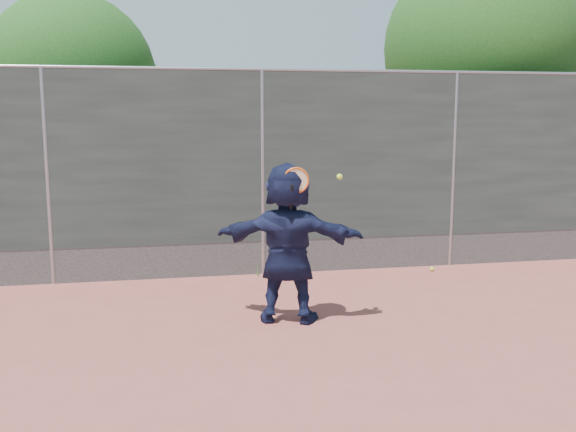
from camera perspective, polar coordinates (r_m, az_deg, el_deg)
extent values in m
plane|color=#9E4C42|center=(6.40, 2.72, -12.68)|extent=(80.00, 80.00, 0.00)
imported|color=#141938|center=(7.31, 0.00, -2.38)|extent=(1.79, 1.04, 1.84)
sphere|color=#D1F837|center=(10.05, 12.67, -4.62)|extent=(0.07, 0.07, 0.07)
cube|color=#38423D|center=(9.40, -2.29, 5.25)|extent=(20.00, 0.04, 2.50)
cube|color=slate|center=(9.62, -2.23, -3.70)|extent=(20.00, 0.03, 0.50)
cylinder|color=gray|center=(9.41, -2.34, 12.87)|extent=(20.00, 0.05, 0.05)
cylinder|color=gray|center=(9.45, -20.60, 3.18)|extent=(0.06, 0.06, 3.00)
cylinder|color=gray|center=(9.42, -2.28, 3.74)|extent=(0.06, 0.06, 3.00)
cylinder|color=gray|center=(10.32, 14.46, 3.92)|extent=(0.06, 0.06, 3.00)
torus|color=#E45615|center=(7.02, 0.71, 3.18)|extent=(0.29, 0.04, 0.29)
cylinder|color=beige|center=(7.02, 0.71, 3.18)|extent=(0.25, 0.02, 0.25)
cylinder|color=black|center=(7.05, 0.28, 1.58)|extent=(0.03, 0.13, 0.33)
sphere|color=#D1F837|center=(7.23, 4.60, 3.50)|extent=(0.07, 0.07, 0.07)
cylinder|color=#382314|center=(12.96, 16.26, 3.94)|extent=(0.28, 0.28, 2.60)
sphere|color=#23561C|center=(12.97, 16.72, 14.06)|extent=(3.60, 3.60, 3.60)
sphere|color=#23561C|center=(13.46, 19.02, 12.22)|extent=(2.52, 2.52, 2.52)
cylinder|color=#382314|center=(12.44, -18.26, 2.72)|extent=(0.28, 0.28, 2.20)
sphere|color=#23561C|center=(12.39, -18.71, 11.60)|extent=(3.00, 3.00, 3.00)
sphere|color=#23561C|center=(12.52, -15.75, 10.33)|extent=(2.10, 2.10, 2.10)
cone|color=#387226|center=(9.57, -0.64, -4.49)|extent=(0.03, 0.03, 0.26)
cone|color=#387226|center=(9.64, 1.10, -4.27)|extent=(0.03, 0.03, 0.30)
cone|color=#387226|center=(9.50, -2.70, -4.73)|extent=(0.03, 0.03, 0.22)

